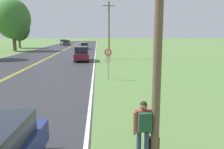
% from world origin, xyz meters
% --- Properties ---
extents(hitchhiker_person, '(0.60, 0.43, 1.77)m').
position_xyz_m(hitchhiker_person, '(8.93, 3.71, 1.08)').
color(hitchhiker_person, navy).
rests_on(hitchhiker_person, ground).
extents(suitcase, '(0.40, 0.18, 0.66)m').
position_xyz_m(suitcase, '(9.24, 3.84, 0.31)').
color(suitcase, black).
rests_on(suitcase, ground).
extents(traffic_sign, '(0.60, 0.10, 2.52)m').
position_xyz_m(traffic_sign, '(8.46, 16.08, 1.90)').
color(traffic_sign, gray).
rests_on(traffic_sign, ground).
extents(utility_pole_foreground, '(1.80, 0.24, 8.06)m').
position_xyz_m(utility_pole_foreground, '(9.27, 3.68, 4.18)').
color(utility_pole_foreground, brown).
rests_on(utility_pole_foreground, ground).
extents(utility_pole_midground, '(1.80, 0.24, 8.24)m').
position_xyz_m(utility_pole_midground, '(9.31, 32.37, 4.27)').
color(utility_pole_midground, brown).
rests_on(utility_pole_midground, ground).
extents(tree_left_verge, '(5.46, 5.46, 8.12)m').
position_xyz_m(tree_left_verge, '(-12.44, 60.15, 4.97)').
color(tree_left_verge, brown).
rests_on(tree_left_verge, ground).
extents(tree_behind_sign, '(7.23, 7.23, 10.88)m').
position_xyz_m(tree_behind_sign, '(-10.04, 49.26, 6.70)').
color(tree_behind_sign, brown).
rests_on(tree_behind_sign, ground).
extents(car_maroon_suv_mid_far, '(2.12, 4.96, 1.97)m').
position_xyz_m(car_maroon_suv_mid_far, '(5.45, 29.63, 1.03)').
color(car_maroon_suv_mid_far, black).
rests_on(car_maroon_suv_mid_far, ground).
extents(car_black_sedan_receding, '(2.00, 4.72, 1.51)m').
position_xyz_m(car_black_sedan_receding, '(4.50, 54.66, 0.78)').
color(car_black_sedan_receding, black).
rests_on(car_black_sedan_receding, ground).
extents(car_dark_grey_hatchback_distant, '(1.93, 4.08, 1.69)m').
position_xyz_m(car_dark_grey_hatchback_distant, '(-2.16, 74.16, 0.89)').
color(car_dark_grey_hatchback_distant, black).
rests_on(car_dark_grey_hatchback_distant, ground).
extents(car_white_suv_horizon, '(2.14, 4.69, 1.76)m').
position_xyz_m(car_white_suv_horizon, '(-4.00, 79.50, 0.93)').
color(car_white_suv_horizon, black).
rests_on(car_white_suv_horizon, ground).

